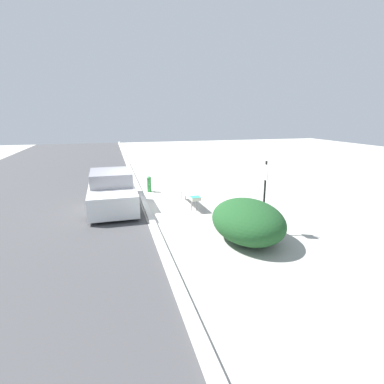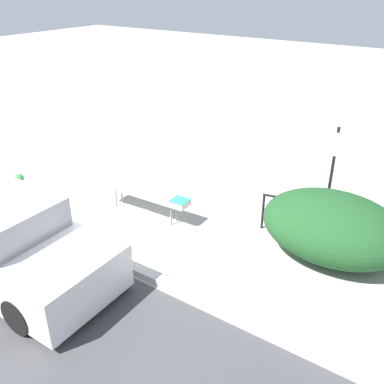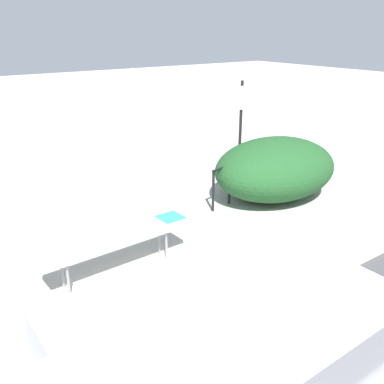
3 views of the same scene
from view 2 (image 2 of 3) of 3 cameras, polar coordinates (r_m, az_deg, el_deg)
name	(u,v)px [view 2 (image 2 of 3)]	position (r m, az deg, el deg)	size (l,w,h in m)	color
ground_plane	(78,245)	(8.91, -15.02, -6.86)	(60.00, 60.00, 0.00)	#ADAAA3
curb	(77,242)	(8.87, -15.07, -6.51)	(60.00, 0.20, 0.13)	#B7B7B2
bench	(145,193)	(9.49, -6.29, -0.11)	(2.22, 0.44, 0.61)	gray
bike_rack	(275,210)	(8.99, 11.03, -2.31)	(0.55, 0.16, 0.83)	black
sign_post	(332,172)	(8.78, 18.11, 2.51)	(0.36, 0.08, 2.30)	black
fire_hydrant	(21,188)	(10.66, -21.84, 0.47)	(0.36, 0.22, 0.77)	#338C3F
shrub_hedge	(333,227)	(8.45, 18.23, -4.44)	(2.69, 2.01, 1.22)	#1E4C23
parked_car_near	(6,242)	(8.18, -23.59, -6.19)	(4.21, 1.84, 1.46)	black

